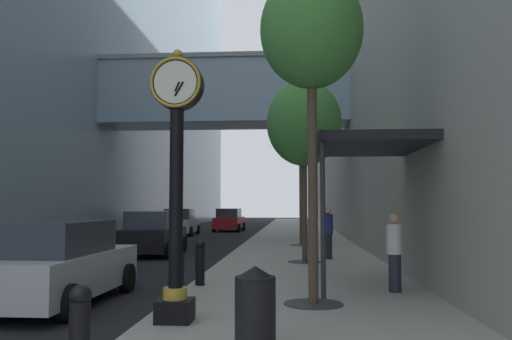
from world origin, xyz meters
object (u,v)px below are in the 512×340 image
at_px(pedestrian_walking, 328,231).
at_px(street_tree_near, 311,33).
at_px(bollard_fourth, 200,261).
at_px(street_tree_mid_near, 304,124).
at_px(bollard_third, 178,274).
at_px(street_clock, 176,170).
at_px(bollard_nearest, 80,334).
at_px(trash_bin, 255,307).
at_px(pedestrian_by_clock, 394,250).
at_px(car_silver_mid, 58,264).
at_px(car_red_far, 229,220).
at_px(street_tree_mid_far, 301,131).
at_px(car_black_trailing, 153,234).
at_px(car_white_near, 180,223).

bearing_deg(pedestrian_walking, street_tree_near, -95.65).
distance_m(bollard_fourth, pedestrian_walking, 7.06).
bearing_deg(street_tree_near, pedestrian_walking, 84.35).
xyz_separation_m(street_tree_mid_near, pedestrian_walking, (0.83, 1.16, -3.54)).
bearing_deg(bollard_third, street_tree_near, 2.32).
relative_size(street_clock, bollard_nearest, 4.24).
distance_m(trash_bin, pedestrian_by_clock, 5.31).
bearing_deg(bollard_fourth, street_clock, -85.71).
xyz_separation_m(street_clock, car_silver_mid, (-2.80, 1.94, -1.72)).
xyz_separation_m(bollard_third, trash_bin, (1.66, -3.00, 0.00)).
bearing_deg(car_silver_mid, pedestrian_walking, 53.95).
bearing_deg(street_clock, bollard_fourth, 94.29).
relative_size(car_silver_mid, car_red_far, 1.08).
distance_m(street_tree_mid_far, car_black_trailing, 8.39).
height_order(car_white_near, car_black_trailing, car_white_near).
height_order(car_white_near, car_red_far, car_white_near).
height_order(pedestrian_walking, car_silver_mid, pedestrian_walking).
relative_size(pedestrian_walking, car_red_far, 0.43).
bearing_deg(car_silver_mid, bollard_third, -9.75).
relative_size(street_tree_near, car_black_trailing, 1.49).
height_order(street_tree_near, pedestrian_walking, street_tree_near).
height_order(street_tree_mid_far, trash_bin, street_tree_mid_far).
height_order(street_tree_mid_far, car_white_near, street_tree_mid_far).
bearing_deg(car_white_near, bollard_fourth, -76.53).
xyz_separation_m(bollard_nearest, street_tree_near, (2.50, 4.61, 4.57)).
xyz_separation_m(street_clock, car_white_near, (-5.58, 25.89, -1.68)).
height_order(trash_bin, car_black_trailing, car_black_trailing).
distance_m(bollard_nearest, car_white_near, 29.37).
height_order(pedestrian_by_clock, car_black_trailing, pedestrian_by_clock).
distance_m(bollard_third, car_silver_mid, 2.56).
distance_m(street_clock, car_red_far, 31.82).
distance_m(bollard_nearest, bollard_third, 4.51).
bearing_deg(bollard_nearest, pedestrian_walking, 75.60).
bearing_deg(street_clock, street_tree_near, 35.93).
height_order(street_clock, street_tree_mid_far, street_tree_mid_far).
bearing_deg(car_white_near, car_silver_mid, -83.37).
bearing_deg(street_tree_mid_near, car_white_near, 114.56).
xyz_separation_m(bollard_nearest, bollard_third, (0.00, 4.51, 0.00)).
bearing_deg(pedestrian_by_clock, trash_bin, -119.60).
bearing_deg(bollard_third, street_tree_mid_far, 80.21).
xyz_separation_m(pedestrian_walking, car_red_far, (-6.10, 21.65, -0.25)).
bearing_deg(bollard_third, street_clock, -79.41).
xyz_separation_m(bollard_third, pedestrian_walking, (3.33, 8.47, 0.41)).
bearing_deg(street_clock, street_tree_mid_far, 82.11).
xyz_separation_m(bollard_nearest, bollard_fourth, (0.00, 6.76, 0.00)).
distance_m(bollard_nearest, bollard_fourth, 6.76).
distance_m(street_clock, trash_bin, 2.74).
height_order(street_tree_mid_far, pedestrian_by_clock, street_tree_mid_far).
xyz_separation_m(street_clock, bollard_fourth, (-0.28, 3.76, -1.85)).
height_order(bollard_nearest, bollard_third, same).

